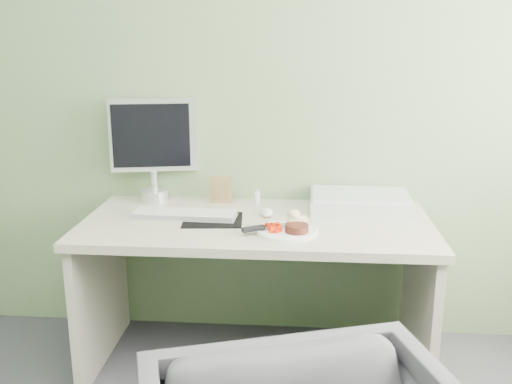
# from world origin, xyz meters

# --- Properties ---
(wall_back) EXTENTS (3.50, 0.00, 3.50)m
(wall_back) POSITION_xyz_m (0.00, 2.00, 1.35)
(wall_back) COLOR #70815A
(wall_back) RESTS_ON floor
(desk) EXTENTS (1.60, 0.75, 0.73)m
(desk) POSITION_xyz_m (0.00, 1.62, 0.55)
(desk) COLOR beige
(desk) RESTS_ON floor
(plate) EXTENTS (0.27, 0.27, 0.01)m
(plate) POSITION_xyz_m (0.15, 1.47, 0.74)
(plate) COLOR white
(plate) RESTS_ON desk
(steak) EXTENTS (0.13, 0.13, 0.03)m
(steak) POSITION_xyz_m (0.19, 1.44, 0.76)
(steak) COLOR black
(steak) RESTS_ON plate
(potato_pile) EXTENTS (0.13, 0.11, 0.06)m
(potato_pile) POSITION_xyz_m (0.18, 1.53, 0.77)
(potato_pile) COLOR tan
(potato_pile) RESTS_ON plate
(carrot_heap) EXTENTS (0.07, 0.06, 0.04)m
(carrot_heap) POSITION_xyz_m (0.09, 1.45, 0.77)
(carrot_heap) COLOR red
(carrot_heap) RESTS_ON plate
(steak_knife) EXTENTS (0.24, 0.16, 0.02)m
(steak_knife) POSITION_xyz_m (0.04, 1.46, 0.76)
(steak_knife) COLOR silver
(steak_knife) RESTS_ON plate
(mousepad) EXTENTS (0.29, 0.26, 0.00)m
(mousepad) POSITION_xyz_m (-0.20, 1.62, 0.73)
(mousepad) COLOR black
(mousepad) RESTS_ON desk
(keyboard) EXTENTS (0.48, 0.16, 0.02)m
(keyboard) POSITION_xyz_m (-0.34, 1.65, 0.75)
(keyboard) COLOR white
(keyboard) RESTS_ON desk
(computer_mouse) EXTENTS (0.08, 0.11, 0.03)m
(computer_mouse) POSITION_xyz_m (0.04, 1.70, 0.75)
(computer_mouse) COLOR white
(computer_mouse) RESTS_ON desk
(photo_frame) EXTENTS (0.11, 0.02, 0.14)m
(photo_frame) POSITION_xyz_m (-0.20, 1.91, 0.80)
(photo_frame) COLOR olive
(photo_frame) RESTS_ON desk
(eyedrop_bottle) EXTENTS (0.03, 0.03, 0.08)m
(eyedrop_bottle) POSITION_xyz_m (-0.02, 1.92, 0.77)
(eyedrop_bottle) COLOR white
(eyedrop_bottle) RESTS_ON desk
(scanner) EXTENTS (0.48, 0.33, 0.07)m
(scanner) POSITION_xyz_m (0.49, 1.83, 0.77)
(scanner) COLOR silver
(scanner) RESTS_ON desk
(monitor) EXTENTS (0.43, 0.15, 0.52)m
(monitor) POSITION_xyz_m (-0.55, 1.94, 1.02)
(monitor) COLOR silver
(monitor) RESTS_ON desk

